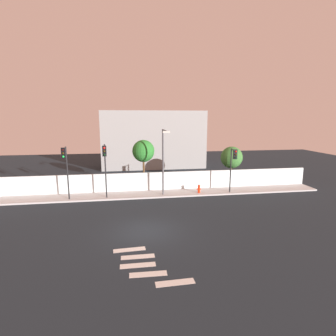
% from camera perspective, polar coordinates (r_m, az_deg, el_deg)
% --- Properties ---
extents(ground_plane, '(80.00, 80.00, 0.00)m').
position_cam_1_polar(ground_plane, '(18.02, -4.84, -13.31)').
color(ground_plane, '#1D252C').
extents(sidewalk, '(36.00, 2.40, 0.15)m').
position_cam_1_polar(sidewalk, '(25.70, -6.19, -5.73)').
color(sidewalk, '#B3B3B3').
rests_on(sidewalk, ground).
extents(perimeter_wall, '(36.00, 0.18, 1.80)m').
position_cam_1_polar(perimeter_wall, '(26.69, -6.37, -2.94)').
color(perimeter_wall, silver).
rests_on(perimeter_wall, sidewalk).
extents(crosswalk_marking, '(3.81, 3.90, 0.01)m').
position_cam_1_polar(crosswalk_marking, '(14.36, -5.05, -20.00)').
color(crosswalk_marking, silver).
rests_on(crosswalk_marking, ground).
extents(traffic_light_left, '(0.34, 1.14, 4.73)m').
position_cam_1_polar(traffic_light_left, '(24.36, -21.21, 1.17)').
color(traffic_light_left, black).
rests_on(traffic_light_left, sidewalk).
extents(traffic_light_center, '(0.35, 1.12, 4.31)m').
position_cam_1_polar(traffic_light_center, '(25.82, 13.83, 1.43)').
color(traffic_light_center, black).
rests_on(traffic_light_center, sidewalk).
extents(traffic_light_right, '(0.35, 1.55, 4.89)m').
position_cam_1_polar(traffic_light_right, '(23.64, -13.40, 1.64)').
color(traffic_light_right, black).
rests_on(traffic_light_right, sidewalk).
extents(street_lamp_curbside, '(0.60, 2.06, 6.16)m').
position_cam_1_polar(street_lamp_curbside, '(24.36, -0.98, 2.52)').
color(street_lamp_curbside, '#4C4C51').
rests_on(street_lamp_curbside, sidewalk).
extents(fire_hydrant, '(0.44, 0.26, 0.82)m').
position_cam_1_polar(fire_hydrant, '(26.00, 6.67, -4.37)').
color(fire_hydrant, red).
rests_on(fire_hydrant, sidewalk).
extents(roadside_tree_leftmost, '(2.27, 2.27, 5.12)m').
position_cam_1_polar(roadside_tree_leftmost, '(27.36, -5.30, 3.62)').
color(roadside_tree_leftmost, brown).
rests_on(roadside_tree_leftmost, ground).
extents(roadside_tree_midleft, '(2.37, 2.37, 4.28)m').
position_cam_1_polar(roadside_tree_midleft, '(29.66, 13.51, 2.21)').
color(roadside_tree_midleft, brown).
rests_on(roadside_tree_midleft, ground).
extents(low_building_distant, '(14.98, 6.00, 8.33)m').
position_cam_1_polar(low_building_distant, '(40.24, -3.23, 6.21)').
color(low_building_distant, gray).
rests_on(low_building_distant, ground).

